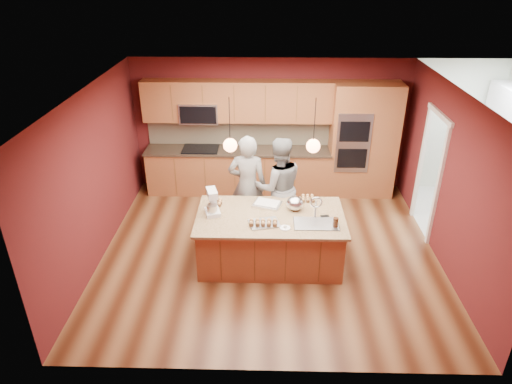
{
  "coord_description": "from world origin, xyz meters",
  "views": [
    {
      "loc": [
        -0.06,
        -6.36,
        4.4
      ],
      "look_at": [
        -0.22,
        -0.1,
        1.16
      ],
      "focal_mm": 32.0,
      "sensor_mm": 36.0,
      "label": 1
    }
  ],
  "objects_px": {
    "island": "(271,238)",
    "stand_mixer": "(212,204)",
    "person_left": "(247,186)",
    "person_right": "(279,187)",
    "mixing_bowl": "(295,203)"
  },
  "relations": [
    {
      "from": "mixing_bowl",
      "to": "person_left",
      "type": "bearing_deg",
      "value": 138.52
    },
    {
      "from": "person_right",
      "to": "mixing_bowl",
      "type": "bearing_deg",
      "value": 98.05
    },
    {
      "from": "person_right",
      "to": "stand_mixer",
      "type": "height_order",
      "value": "person_right"
    },
    {
      "from": "island",
      "to": "mixing_bowl",
      "type": "relative_size",
      "value": 8.45
    },
    {
      "from": "island",
      "to": "person_left",
      "type": "height_order",
      "value": "person_left"
    },
    {
      "from": "island",
      "to": "person_right",
      "type": "height_order",
      "value": "person_right"
    },
    {
      "from": "island",
      "to": "person_left",
      "type": "distance_m",
      "value": 1.09
    },
    {
      "from": "island",
      "to": "stand_mixer",
      "type": "bearing_deg",
      "value": 176.87
    },
    {
      "from": "person_left",
      "to": "mixing_bowl",
      "type": "distance_m",
      "value": 1.04
    },
    {
      "from": "mixing_bowl",
      "to": "person_right",
      "type": "bearing_deg",
      "value": 109.58
    },
    {
      "from": "mixing_bowl",
      "to": "island",
      "type": "bearing_deg",
      "value": -150.38
    },
    {
      "from": "stand_mixer",
      "to": "mixing_bowl",
      "type": "distance_m",
      "value": 1.3
    },
    {
      "from": "person_right",
      "to": "person_left",
      "type": "bearing_deg",
      "value": -11.53
    },
    {
      "from": "person_right",
      "to": "stand_mixer",
      "type": "xyz_separation_m",
      "value": [
        -1.04,
        -0.85,
        0.13
      ]
    },
    {
      "from": "stand_mixer",
      "to": "person_left",
      "type": "bearing_deg",
      "value": 43.15
    }
  ]
}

